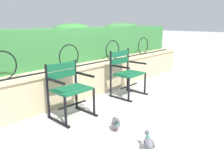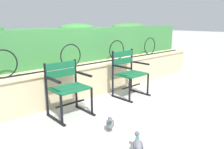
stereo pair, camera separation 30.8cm
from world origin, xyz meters
name	(u,v)px [view 1 (the left image)]	position (x,y,z in m)	size (l,w,h in m)	color
ground_plane	(116,106)	(0.00, 0.00, 0.00)	(60.00, 60.00, 0.00)	#B7B5AF
stone_wall	(83,80)	(0.00, 0.83, 0.31)	(6.69, 0.41, 0.62)	#C6B289
iron_arch_fence	(72,58)	(-0.30, 0.75, 0.80)	(6.16, 0.02, 0.42)	black
hedge_row	(65,43)	(-0.02, 1.33, 1.00)	(6.55, 0.65, 0.81)	#387A3D
park_chair_left	(69,88)	(-0.76, 0.27, 0.45)	(0.57, 0.53, 0.82)	#145B38
park_chair_right	(126,72)	(0.60, 0.25, 0.47)	(0.59, 0.53, 0.89)	#145B38
pigeon_near_chairs	(149,144)	(-0.79, -1.18, 0.11)	(0.23, 0.24, 0.22)	slate
pigeon_far_side	(116,123)	(-0.65, -0.58, 0.11)	(0.23, 0.24, 0.22)	slate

